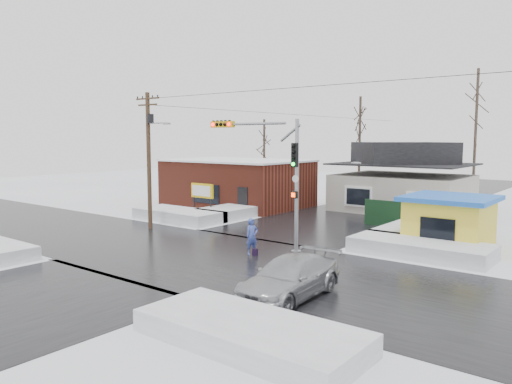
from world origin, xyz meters
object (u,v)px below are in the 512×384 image
Objects in this scene: traffic_signal at (271,167)px; kiosk at (449,221)px; utility_pole at (149,152)px; pedestrian at (252,237)px; car at (290,278)px; marquee_sign at (202,192)px.

traffic_signal reaches higher than kiosk.
traffic_signal is 0.78× the size of utility_pole.
utility_pole is at bearing 99.12° from pedestrian.
utility_pole reaches higher than car.
marquee_sign is at bearing -178.45° from kiosk.
marquee_sign is at bearing 73.62° from pedestrian.
pedestrian is 7.23m from car.
pedestrian is (-7.53, -8.09, -0.52)m from kiosk.
utility_pole is at bearing 177.05° from traffic_signal.
utility_pole reaches higher than traffic_signal.
utility_pole is 4.75× the size of pedestrian.
utility_pole is 18.95m from kiosk.
traffic_signal reaches higher than car.
kiosk reaches higher than marquee_sign.
marquee_sign is at bearing 150.28° from traffic_signal.
traffic_signal reaches higher than marquee_sign.
pedestrian is at bearing -113.32° from traffic_signal.
marquee_sign is 13.38m from pedestrian.
pedestrian is (9.90, -1.60, -4.17)m from utility_pole.
kiosk is at bearing 20.44° from utility_pole.
traffic_signal is at bearing -2.95° from utility_pole.
kiosk is at bearing 78.91° from car.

